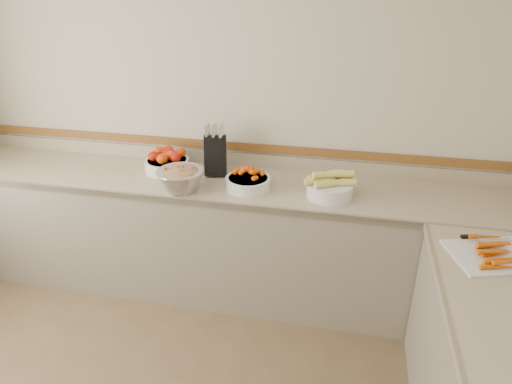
% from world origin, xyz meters
% --- Properties ---
extents(back_wall, '(4.00, 0.00, 4.00)m').
position_xyz_m(back_wall, '(0.00, 2.00, 1.30)').
color(back_wall, beige).
rests_on(back_wall, ground_plane).
extents(counter_back, '(4.00, 0.65, 1.08)m').
position_xyz_m(counter_back, '(0.00, 1.68, 0.45)').
color(counter_back, tan).
rests_on(counter_back, ground_plane).
extents(knife_block, '(0.19, 0.22, 0.37)m').
position_xyz_m(knife_block, '(-0.04, 1.80, 1.05)').
color(knife_block, black).
rests_on(knife_block, counter_back).
extents(tomato_bowl, '(0.32, 0.32, 0.16)m').
position_xyz_m(tomato_bowl, '(-0.41, 1.78, 0.97)').
color(tomato_bowl, white).
rests_on(tomato_bowl, counter_back).
extents(cherry_tomato_bowl, '(0.31, 0.31, 0.17)m').
position_xyz_m(cherry_tomato_bowl, '(0.24, 1.60, 0.95)').
color(cherry_tomato_bowl, white).
rests_on(cherry_tomato_bowl, counter_back).
extents(corn_bowl, '(0.33, 0.30, 0.18)m').
position_xyz_m(corn_bowl, '(0.78, 1.60, 0.97)').
color(corn_bowl, white).
rests_on(corn_bowl, counter_back).
extents(rhubarb_bowl, '(0.31, 0.31, 0.18)m').
position_xyz_m(rhubarb_bowl, '(-0.18, 1.47, 0.99)').
color(rhubarb_bowl, '#B2B2BA').
rests_on(rhubarb_bowl, counter_back).
extents(cutting_board, '(0.50, 0.44, 0.06)m').
position_xyz_m(cutting_board, '(1.66, 1.06, 0.92)').
color(cutting_board, silver).
rests_on(cutting_board, counter_right).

